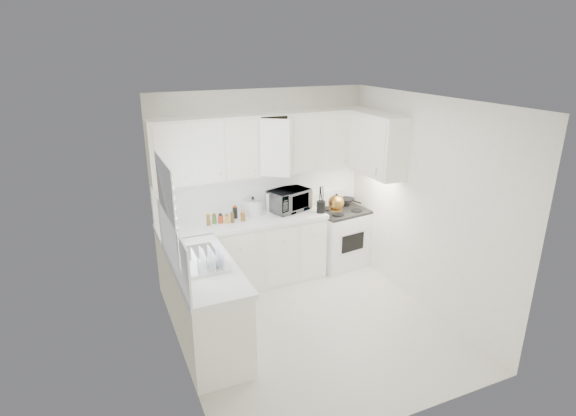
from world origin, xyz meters
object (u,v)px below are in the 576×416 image
rice_cooker (253,206)px  dish_rack (206,259)px  stove (340,230)px  tea_kettle (336,202)px  microwave (289,198)px  utensil_crock (321,199)px

rice_cooker → dish_rack: rice_cooker is taller
stove → tea_kettle: size_ratio=3.98×
microwave → rice_cooker: (-0.51, 0.04, -0.06)m
stove → utensil_crock: bearing=-164.7°
microwave → dish_rack: (-1.50, -1.31, -0.06)m
microwave → utensil_crock: bearing=-54.1°
tea_kettle → dish_rack: size_ratio=0.64×
tea_kettle → rice_cooker: (-1.13, 0.28, 0.01)m
microwave → rice_cooker: bearing=156.4°
utensil_crock → dish_rack: (-1.87, -1.05, -0.08)m
microwave → dish_rack: microwave is taller
tea_kettle → dish_rack: tea_kettle is taller
tea_kettle → utensil_crock: 0.26m
stove → rice_cooker: size_ratio=4.35×
microwave → stove: bearing=-24.5°
tea_kettle → utensil_crock: utensil_crock is taller
stove → tea_kettle: bearing=-146.0°
dish_rack → stove: bearing=28.7°
utensil_crock → dish_rack: size_ratio=0.90×
tea_kettle → rice_cooker: bearing=145.9°
stove → rice_cooker: 1.42m
rice_cooker → dish_rack: size_ratio=0.58×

